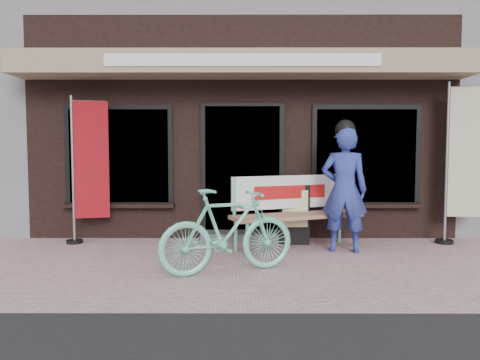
{
  "coord_description": "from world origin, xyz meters",
  "views": [
    {
      "loc": [
        -0.02,
        -5.6,
        1.49
      ],
      "look_at": [
        -0.03,
        0.7,
        1.05
      ],
      "focal_mm": 35.0,
      "sensor_mm": 36.0,
      "label": 1
    }
  ],
  "objects_px": {
    "person": "(344,187)",
    "bicycle": "(228,231)",
    "bench": "(294,206)",
    "nobori_red": "(88,168)",
    "nobori_cream": "(464,161)",
    "menu_stand": "(295,214)"
  },
  "relations": [
    {
      "from": "bench",
      "to": "nobori_red",
      "type": "xyz_separation_m",
      "value": [
        -3.15,
        0.37,
        0.55
      ]
    },
    {
      "from": "person",
      "to": "bicycle",
      "type": "height_order",
      "value": "person"
    },
    {
      "from": "bench",
      "to": "nobori_red",
      "type": "bearing_deg",
      "value": 151.6
    },
    {
      "from": "bicycle",
      "to": "menu_stand",
      "type": "xyz_separation_m",
      "value": [
        0.98,
        1.62,
        -0.03
      ]
    },
    {
      "from": "nobori_red",
      "to": "nobori_cream",
      "type": "relative_size",
      "value": 0.92
    },
    {
      "from": "bicycle",
      "to": "menu_stand",
      "type": "bearing_deg",
      "value": -52.95
    },
    {
      "from": "person",
      "to": "nobori_cream",
      "type": "xyz_separation_m",
      "value": [
        1.94,
        0.53,
        0.36
      ]
    },
    {
      "from": "person",
      "to": "menu_stand",
      "type": "xyz_separation_m",
      "value": [
        -0.65,
        0.46,
        -0.45
      ]
    },
    {
      "from": "nobori_cream",
      "to": "menu_stand",
      "type": "bearing_deg",
      "value": -171.88
    },
    {
      "from": "menu_stand",
      "to": "bicycle",
      "type": "bearing_deg",
      "value": -123.34
    },
    {
      "from": "person",
      "to": "nobori_cream",
      "type": "relative_size",
      "value": 0.76
    },
    {
      "from": "bench",
      "to": "person",
      "type": "distance_m",
      "value": 0.79
    },
    {
      "from": "nobori_red",
      "to": "menu_stand",
      "type": "xyz_separation_m",
      "value": [
        3.19,
        -0.15,
        -0.71
      ]
    },
    {
      "from": "person",
      "to": "nobori_red",
      "type": "distance_m",
      "value": 3.9
    },
    {
      "from": "bench",
      "to": "nobori_cream",
      "type": "xyz_separation_m",
      "value": [
        2.63,
        0.29,
        0.66
      ]
    },
    {
      "from": "menu_stand",
      "to": "nobori_cream",
      "type": "bearing_deg",
      "value": -0.71
    },
    {
      "from": "bench",
      "to": "menu_stand",
      "type": "height_order",
      "value": "bench"
    },
    {
      "from": "bench",
      "to": "bicycle",
      "type": "bearing_deg",
      "value": -145.5
    },
    {
      "from": "bench",
      "to": "nobori_cream",
      "type": "height_order",
      "value": "nobori_cream"
    },
    {
      "from": "nobori_red",
      "to": "bench",
      "type": "bearing_deg",
      "value": -20.54
    },
    {
      "from": "bench",
      "to": "nobori_red",
      "type": "relative_size",
      "value": 0.88
    },
    {
      "from": "nobori_cream",
      "to": "nobori_red",
      "type": "bearing_deg",
      "value": -174.23
    }
  ]
}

